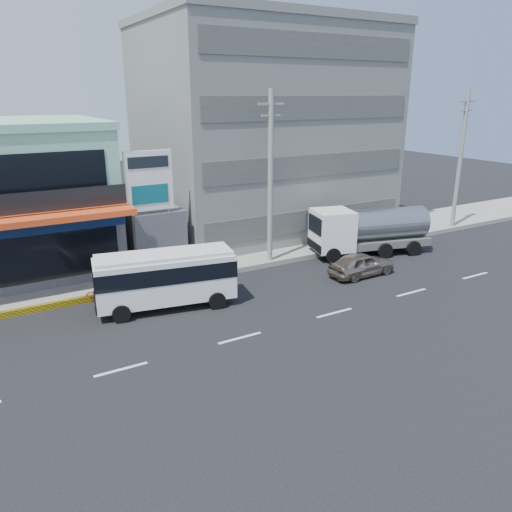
{
  "coord_description": "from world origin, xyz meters",
  "views": [
    {
      "loc": [
        -8.79,
        -16.56,
        9.74
      ],
      "look_at": [
        2.75,
        3.41,
        2.2
      ],
      "focal_mm": 35.0,
      "sensor_mm": 36.0,
      "label": 1
    }
  ],
  "objects_px": {
    "utility_pole_far": "(460,160)",
    "sedan": "(362,264)",
    "motorcycle_rider": "(102,289)",
    "billboard": "(149,188)",
    "tanker_truck": "(366,230)",
    "utility_pole_near": "(270,179)",
    "satellite_dish": "(149,205)",
    "minibus": "(165,275)",
    "concrete_building": "(263,133)"
  },
  "relations": [
    {
      "from": "utility_pole_near",
      "to": "motorcycle_rider",
      "type": "relative_size",
      "value": 4.93
    },
    {
      "from": "concrete_building",
      "to": "utility_pole_near",
      "type": "distance_m",
      "value": 8.79
    },
    {
      "from": "concrete_building",
      "to": "utility_pole_near",
      "type": "relative_size",
      "value": 1.6
    },
    {
      "from": "utility_pole_far",
      "to": "sedan",
      "type": "xyz_separation_m",
      "value": [
        -12.53,
        -4.15,
        -4.48
      ]
    },
    {
      "from": "billboard",
      "to": "tanker_truck",
      "type": "relative_size",
      "value": 0.88
    },
    {
      "from": "utility_pole_near",
      "to": "billboard",
      "type": "bearing_deg",
      "value": 164.52
    },
    {
      "from": "minibus",
      "to": "tanker_truck",
      "type": "distance_m",
      "value": 13.91
    },
    {
      "from": "minibus",
      "to": "motorcycle_rider",
      "type": "bearing_deg",
      "value": 138.23
    },
    {
      "from": "minibus",
      "to": "tanker_truck",
      "type": "xyz_separation_m",
      "value": [
        13.82,
        1.58,
        -0.01
      ]
    },
    {
      "from": "concrete_building",
      "to": "tanker_truck",
      "type": "relative_size",
      "value": 2.03
    },
    {
      "from": "billboard",
      "to": "utility_pole_far",
      "type": "relative_size",
      "value": 0.69
    },
    {
      "from": "minibus",
      "to": "sedan",
      "type": "bearing_deg",
      "value": -6.83
    },
    {
      "from": "utility_pole_far",
      "to": "motorcycle_rider",
      "type": "distance_m",
      "value": 26.39
    },
    {
      "from": "utility_pole_near",
      "to": "motorcycle_rider",
      "type": "height_order",
      "value": "utility_pole_near"
    },
    {
      "from": "utility_pole_far",
      "to": "motorcycle_rider",
      "type": "xyz_separation_m",
      "value": [
        -26.0,
        -0.6,
        -4.48
      ]
    },
    {
      "from": "minibus",
      "to": "motorcycle_rider",
      "type": "relative_size",
      "value": 3.32
    },
    {
      "from": "billboard",
      "to": "tanker_truck",
      "type": "distance_m",
      "value": 13.59
    },
    {
      "from": "tanker_truck",
      "to": "satellite_dish",
      "type": "bearing_deg",
      "value": 158.49
    },
    {
      "from": "concrete_building",
      "to": "sedan",
      "type": "bearing_deg",
      "value": -92.59
    },
    {
      "from": "concrete_building",
      "to": "utility_pole_far",
      "type": "relative_size",
      "value": 1.6
    },
    {
      "from": "billboard",
      "to": "utility_pole_near",
      "type": "height_order",
      "value": "utility_pole_near"
    },
    {
      "from": "satellite_dish",
      "to": "sedan",
      "type": "bearing_deg",
      "value": -39.29
    },
    {
      "from": "concrete_building",
      "to": "tanker_truck",
      "type": "bearing_deg",
      "value": -75.32
    },
    {
      "from": "tanker_truck",
      "to": "motorcycle_rider",
      "type": "height_order",
      "value": "tanker_truck"
    },
    {
      "from": "utility_pole_far",
      "to": "tanker_truck",
      "type": "bearing_deg",
      "value": -172.61
    },
    {
      "from": "utility_pole_near",
      "to": "motorcycle_rider",
      "type": "bearing_deg",
      "value": -176.57
    },
    {
      "from": "utility_pole_far",
      "to": "tanker_truck",
      "type": "xyz_separation_m",
      "value": [
        -9.68,
        -1.25,
        -3.55
      ]
    },
    {
      "from": "concrete_building",
      "to": "utility_pole_far",
      "type": "distance_m",
      "value": 14.32
    },
    {
      "from": "satellite_dish",
      "to": "sedan",
      "type": "distance_m",
      "value": 12.57
    },
    {
      "from": "satellite_dish",
      "to": "sedan",
      "type": "height_order",
      "value": "satellite_dish"
    },
    {
      "from": "satellite_dish",
      "to": "utility_pole_near",
      "type": "xyz_separation_m",
      "value": [
        6.0,
        -3.6,
        1.57
      ]
    },
    {
      "from": "concrete_building",
      "to": "sedan",
      "type": "distance_m",
      "value": 13.35
    },
    {
      "from": "utility_pole_far",
      "to": "sedan",
      "type": "distance_m",
      "value": 13.94
    },
    {
      "from": "billboard",
      "to": "tanker_truck",
      "type": "xyz_separation_m",
      "value": [
        12.82,
        -3.05,
        -3.33
      ]
    },
    {
      "from": "concrete_building",
      "to": "utility_pole_near",
      "type": "bearing_deg",
      "value": -117.76
    },
    {
      "from": "billboard",
      "to": "minibus",
      "type": "distance_m",
      "value": 5.78
    },
    {
      "from": "sedan",
      "to": "concrete_building",
      "type": "bearing_deg",
      "value": -3.55
    },
    {
      "from": "satellite_dish",
      "to": "billboard",
      "type": "distance_m",
      "value": 2.31
    },
    {
      "from": "billboard",
      "to": "tanker_truck",
      "type": "height_order",
      "value": "billboard"
    },
    {
      "from": "utility_pole_near",
      "to": "tanker_truck",
      "type": "height_order",
      "value": "utility_pole_near"
    },
    {
      "from": "satellite_dish",
      "to": "minibus",
      "type": "height_order",
      "value": "satellite_dish"
    },
    {
      "from": "motorcycle_rider",
      "to": "tanker_truck",
      "type": "bearing_deg",
      "value": -2.3
    },
    {
      "from": "utility_pole_near",
      "to": "satellite_dish",
      "type": "bearing_deg",
      "value": 149.04
    },
    {
      "from": "billboard",
      "to": "utility_pole_far",
      "type": "height_order",
      "value": "utility_pole_far"
    },
    {
      "from": "motorcycle_rider",
      "to": "billboard",
      "type": "bearing_deg",
      "value": 34.44
    },
    {
      "from": "utility_pole_near",
      "to": "concrete_building",
      "type": "bearing_deg",
      "value": 62.24
    },
    {
      "from": "concrete_building",
      "to": "utility_pole_near",
      "type": "xyz_separation_m",
      "value": [
        -4.0,
        -7.6,
        -1.85
      ]
    },
    {
      "from": "utility_pole_far",
      "to": "minibus",
      "type": "xyz_separation_m",
      "value": [
        -23.5,
        -2.83,
        -3.54
      ]
    },
    {
      "from": "satellite_dish",
      "to": "tanker_truck",
      "type": "distance_m",
      "value": 13.39
    },
    {
      "from": "sedan",
      "to": "billboard",
      "type": "bearing_deg",
      "value": 58.22
    }
  ]
}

